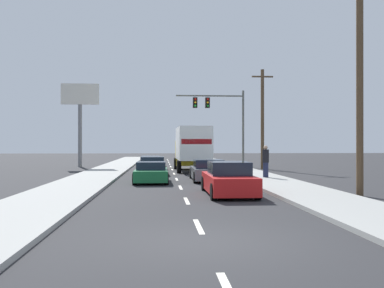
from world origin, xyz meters
The scene contains 15 objects.
ground_plane centered at (0.00, 25.00, 0.00)m, with size 140.00×140.00×0.00m, color #2B2B2D.
sidewalk_right centered at (5.07, 20.00, 0.07)m, with size 3.03×80.00×0.14m, color #9E9E99.
sidewalk_left centered at (-5.07, 20.00, 0.07)m, with size 3.03×80.00×0.14m, color #9E9E99.
lane_markings centered at (0.00, 24.28, 0.00)m, with size 0.14×57.00×0.01m.
car_white centered at (-1.80, 27.26, 0.54)m, with size 1.94×4.74×1.13m.
car_tan centered at (-1.53, 21.23, 0.57)m, with size 1.94×4.43×1.23m.
car_green centered at (-1.47, 14.69, 0.52)m, with size 1.86×4.11×1.14m.
box_truck centered at (1.48, 24.45, 1.96)m, with size 2.59×8.17×3.38m.
car_gray centered at (1.77, 15.68, 0.56)m, with size 1.94×4.62×1.23m.
car_red centered at (1.84, 8.58, 0.62)m, with size 1.90×4.58×1.38m.
traffic_signal_mast centered at (4.21, 31.00, 5.30)m, with size 6.41×0.69×7.15m.
utility_pole_near centered at (7.07, 7.78, 5.00)m, with size 1.80×0.28×9.72m.
utility_pole_mid centered at (7.57, 26.66, 4.33)m, with size 1.80×0.28×8.39m.
roadside_billboard centered at (-8.47, 31.98, 5.42)m, with size 3.51×0.36×7.79m.
pedestrian_near_corner centered at (5.27, 16.15, 1.09)m, with size 0.38×0.38×1.89m.
Camera 1 is at (-0.96, -9.19, 2.08)m, focal length 40.62 mm.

